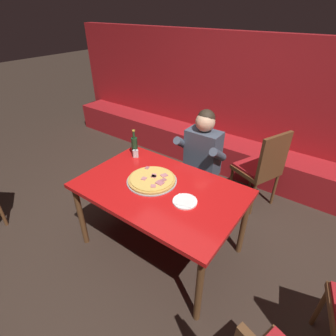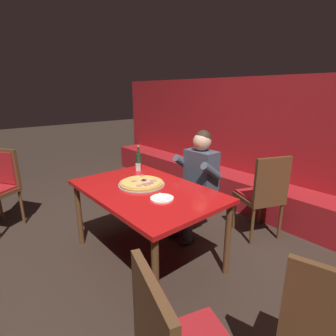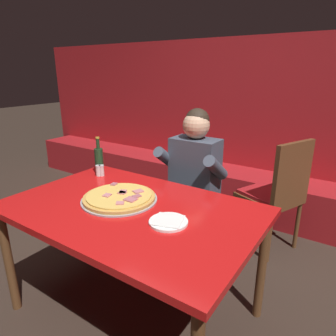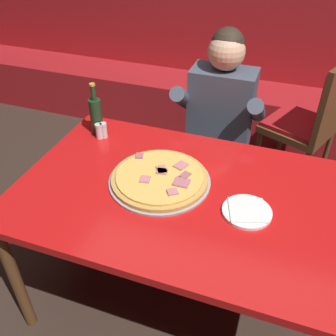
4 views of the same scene
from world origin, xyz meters
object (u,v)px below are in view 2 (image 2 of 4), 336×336
object	(u,v)px
shaker_red_pepper_flakes	(139,168)
dining_chair_by_booth	(264,192)
beer_bottle	(139,161)
diner_seated_blue_shirt	(196,180)
pizza	(142,183)
plate_white_paper	(162,198)
shaker_parmesan	(137,168)
main_dining_table	(146,196)
dining_chair_far_right	(331,329)

from	to	relation	value
shaker_red_pepper_flakes	dining_chair_by_booth	distance (m)	1.48
dining_chair_by_booth	beer_bottle	bearing A→B (deg)	-140.76
diner_seated_blue_shirt	pizza	bearing A→B (deg)	-99.14
plate_white_paper	dining_chair_by_booth	distance (m)	1.35
shaker_parmesan	main_dining_table	bearing A→B (deg)	-26.36
shaker_red_pepper_flakes	beer_bottle	bearing A→B (deg)	149.68
shaker_red_pepper_flakes	dining_chair_far_right	size ratio (longest dim) A/B	0.09
beer_bottle	shaker_red_pepper_flakes	distance (m)	0.10
pizza	shaker_parmesan	size ratio (longest dim) A/B	5.51
plate_white_paper	diner_seated_blue_shirt	bearing A→B (deg)	112.04
plate_white_paper	dining_chair_by_booth	xyz separation A→B (m)	(0.25, 1.31, -0.20)
main_dining_table	shaker_parmesan	bearing A→B (deg)	153.64
main_dining_table	shaker_red_pepper_flakes	size ratio (longest dim) A/B	17.51
plate_white_paper	dining_chair_far_right	world-z (taller)	dining_chair_far_right
main_dining_table	shaker_red_pepper_flakes	distance (m)	0.63
diner_seated_blue_shirt	dining_chair_by_booth	xyz separation A→B (m)	(0.56, 0.55, -0.12)
main_dining_table	dining_chair_by_booth	distance (m)	1.39
shaker_red_pepper_flakes	diner_seated_blue_shirt	distance (m)	0.69
diner_seated_blue_shirt	dining_chair_far_right	world-z (taller)	diner_seated_blue_shirt
shaker_red_pepper_flakes	dining_chair_far_right	bearing A→B (deg)	-10.65
main_dining_table	dining_chair_by_booth	world-z (taller)	dining_chair_by_booth
plate_white_paper	dining_chair_far_right	size ratio (longest dim) A/B	0.21
main_dining_table	shaker_parmesan	xyz separation A→B (m)	(-0.56, 0.28, 0.11)
main_dining_table	shaker_red_pepper_flakes	xyz separation A→B (m)	(-0.54, 0.30, 0.11)
shaker_red_pepper_flakes	diner_seated_blue_shirt	xyz separation A→B (m)	(0.54, 0.42, -0.11)
plate_white_paper	dining_chair_by_booth	size ratio (longest dim) A/B	0.21
main_dining_table	dining_chair_by_booth	bearing A→B (deg)	66.57
shaker_red_pepper_flakes	dining_chair_by_booth	size ratio (longest dim) A/B	0.08
diner_seated_blue_shirt	beer_bottle	bearing A→B (deg)	-146.54
main_dining_table	shaker_red_pepper_flakes	bearing A→B (deg)	151.39
beer_bottle	dining_chair_by_booth	distance (m)	1.51
plate_white_paper	shaker_red_pepper_flakes	world-z (taller)	shaker_red_pepper_flakes
plate_white_paper	beer_bottle	bearing A→B (deg)	157.62
beer_bottle	diner_seated_blue_shirt	xyz separation A→B (m)	(0.59, 0.39, -0.18)
main_dining_table	beer_bottle	distance (m)	0.71
plate_white_paper	shaker_red_pepper_flakes	bearing A→B (deg)	158.18
shaker_parmesan	dining_chair_far_right	size ratio (longest dim) A/B	0.09
main_dining_table	dining_chair_by_booth	xyz separation A→B (m)	(0.55, 1.27, -0.12)
dining_chair_far_right	main_dining_table	bearing A→B (deg)	175.70
dining_chair_by_booth	shaker_parmesan	bearing A→B (deg)	-138.38
plate_white_paper	shaker_parmesan	bearing A→B (deg)	159.64
beer_bottle	dining_chair_far_right	distance (m)	2.39
dining_chair_by_booth	dining_chair_far_right	bearing A→B (deg)	-49.97
diner_seated_blue_shirt	dining_chair_by_booth	bearing A→B (deg)	44.47
dining_chair_by_booth	shaker_red_pepper_flakes	bearing A→B (deg)	-138.39
main_dining_table	diner_seated_blue_shirt	bearing A→B (deg)	90.73
shaker_parmesan	diner_seated_blue_shirt	size ratio (longest dim) A/B	0.07
shaker_red_pepper_flakes	shaker_parmesan	bearing A→B (deg)	-137.78
pizza	dining_chair_by_booth	bearing A→B (deg)	61.55
plate_white_paper	shaker_parmesan	size ratio (longest dim) A/B	2.44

